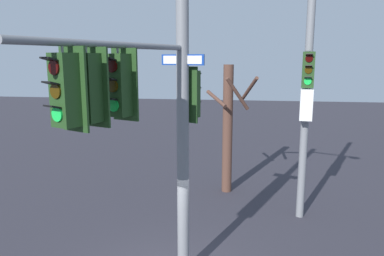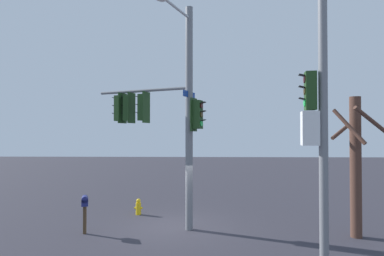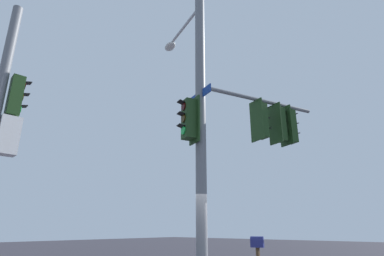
{
  "view_description": "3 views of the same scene",
  "coord_description": "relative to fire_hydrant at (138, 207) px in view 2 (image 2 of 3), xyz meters",
  "views": [
    {
      "loc": [
        -7.75,
        -1.7,
        5.3
      ],
      "look_at": [
        0.02,
        -0.58,
        3.82
      ],
      "focal_mm": 34.45,
      "sensor_mm": 36.0,
      "label": 1
    },
    {
      "loc": [
        0.99,
        -13.03,
        3.72
      ],
      "look_at": [
        0.62,
        -0.42,
        3.95
      ],
      "focal_mm": 30.5,
      "sensor_mm": 36.0,
      "label": 2
    },
    {
      "loc": [
        6.64,
        4.62,
        1.68
      ],
      "look_at": [
        0.66,
        -0.48,
        4.28
      ],
      "focal_mm": 28.42,
      "sensor_mm": 36.0,
      "label": 3
    }
  ],
  "objects": [
    {
      "name": "ground_plane",
      "position": [
        1.93,
        -1.99,
        -0.34
      ],
      "size": [
        80.0,
        80.0,
        0.0
      ],
      "primitive_type": "plane",
      "color": "#312F37"
    },
    {
      "name": "secondary_pole_assembly",
      "position": [
        6.25,
        -5.63,
        3.65
      ],
      "size": [
        0.8,
        0.44,
        7.56
      ],
      "rotation": [
        0.0,
        0.0,
        3.02
      ],
      "color": "slate",
      "rests_on": "ground"
    },
    {
      "name": "main_signal_pole_assembly",
      "position": [
        1.55,
        -2.02,
        4.41
      ],
      "size": [
        4.66,
        4.17,
        8.72
      ],
      "rotation": [
        0.0,
        0.0,
        2.75
      ],
      "color": "slate",
      "rests_on": "ground"
    },
    {
      "name": "fire_hydrant",
      "position": [
        0.0,
        0.0,
        0.0
      ],
      "size": [
        0.38,
        0.24,
        0.73
      ],
      "color": "yellow",
      "rests_on": "ground"
    },
    {
      "name": "mailbox",
      "position": [
        -1.44,
        -2.93,
        0.76
      ],
      "size": [
        0.37,
        0.49,
        1.41
      ],
      "rotation": [
        0.0,
        0.0,
        3.47
      ],
      "color": "#4C3823",
      "rests_on": "ground"
    },
    {
      "name": "bare_tree_behind_pole",
      "position": [
        8.48,
        -3.08,
        2.34
      ],
      "size": [
        1.98,
        2.01,
        5.07
      ],
      "color": "#51342A",
      "rests_on": "ground"
    }
  ]
}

